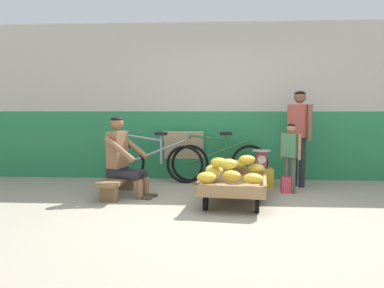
% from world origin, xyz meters
% --- Properties ---
extents(ground_plane, '(80.00, 80.00, 0.00)m').
position_xyz_m(ground_plane, '(0.00, 0.00, 0.00)').
color(ground_plane, gray).
extents(back_wall, '(16.00, 0.30, 2.75)m').
position_xyz_m(back_wall, '(0.00, 2.64, 1.37)').
color(back_wall, '#287F4C').
rests_on(back_wall, ground).
extents(banana_cart, '(1.02, 1.54, 0.36)m').
position_xyz_m(banana_cart, '(0.16, 0.86, 0.24)').
color(banana_cart, '#99754C').
rests_on(banana_cart, ground).
extents(banana_pile, '(0.98, 1.42, 0.26)m').
position_xyz_m(banana_pile, '(0.11, 0.76, 0.46)').
color(banana_pile, yellow).
rests_on(banana_pile, banana_cart).
extents(low_bench, '(0.37, 1.12, 0.27)m').
position_xyz_m(low_bench, '(-1.50, 1.12, 0.20)').
color(low_bench, brown).
rests_on(low_bench, ground).
extents(vendor_seated, '(0.73, 0.59, 1.14)m').
position_xyz_m(vendor_seated, '(-1.42, 1.10, 0.57)').
color(vendor_seated, brown).
rests_on(vendor_seated, ground).
extents(plastic_crate, '(0.36, 0.28, 0.30)m').
position_xyz_m(plastic_crate, '(0.64, 1.85, 0.15)').
color(plastic_crate, gold).
rests_on(plastic_crate, ground).
extents(weighing_scale, '(0.30, 0.30, 0.29)m').
position_xyz_m(weighing_scale, '(0.64, 1.85, 0.45)').
color(weighing_scale, '#28282D').
rests_on(weighing_scale, plastic_crate).
extents(bicycle_near_left, '(1.66, 0.48, 0.86)m').
position_xyz_m(bicycle_near_left, '(-1.11, 2.13, 0.35)').
color(bicycle_near_left, black).
rests_on(bicycle_near_left, ground).
extents(bicycle_far_left, '(1.66, 0.48, 0.86)m').
position_xyz_m(bicycle_far_left, '(-0.02, 2.23, 0.35)').
color(bicycle_far_left, black).
rests_on(bicycle_far_left, ground).
extents(sign_board, '(0.70, 0.30, 0.86)m').
position_xyz_m(sign_board, '(-0.65, 2.48, 0.43)').
color(sign_board, '#C6B289').
rests_on(sign_board, ground).
extents(customer_adult, '(0.35, 0.41, 1.53)m').
position_xyz_m(customer_adult, '(1.24, 1.92, 0.95)').
color(customer_adult, '#232328').
rests_on(customer_adult, ground).
extents(customer_child, '(0.26, 0.24, 1.03)m').
position_xyz_m(customer_child, '(1.02, 1.43, 0.64)').
color(customer_child, brown).
rests_on(customer_child, ground).
extents(shopping_bag, '(0.18, 0.12, 0.24)m').
position_xyz_m(shopping_bag, '(0.98, 1.44, 0.12)').
color(shopping_bag, '#D13D4C').
rests_on(shopping_bag, ground).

